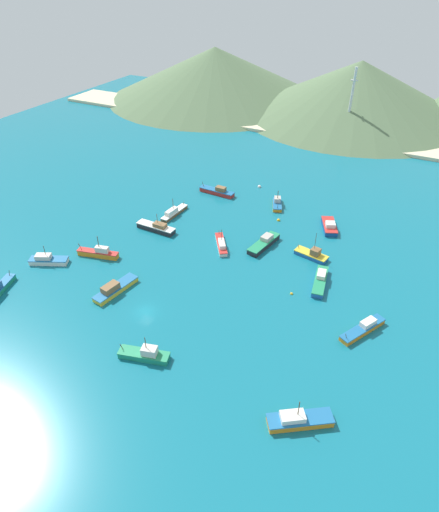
# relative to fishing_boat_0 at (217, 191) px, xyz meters

# --- Properties ---
(ground) EXTENTS (260.00, 280.00, 0.50)m
(ground) POSITION_rel_fishing_boat_0_xyz_m (10.99, -23.49, -1.13)
(ground) COLOR #146B7F
(fishing_boat_0) EXTENTS (11.25, 2.97, 2.75)m
(fishing_boat_0) POSITION_rel_fishing_boat_0_xyz_m (0.00, 0.00, 0.00)
(fishing_boat_0) COLOR red
(fishing_boat_0) RESTS_ON ground
(fishing_boat_1) EXTENTS (9.14, 6.19, 4.80)m
(fishing_boat_1) POSITION_rel_fishing_boat_0_xyz_m (-19.08, -49.84, -0.01)
(fishing_boat_1) COLOR silver
(fishing_boat_1) RESTS_ON ground
(fishing_boat_2) EXTENTS (6.35, 9.24, 2.41)m
(fishing_boat_2) POSITION_rel_fishing_boat_0_xyz_m (35.60, -4.72, -0.03)
(fishing_boat_2) COLOR #14478C
(fishing_boat_2) RESTS_ON ground
(fishing_boat_3) EXTENTS (9.60, 4.79, 5.22)m
(fishing_boat_3) POSITION_rel_fishing_boat_0_xyz_m (18.18, -63.66, 0.04)
(fishing_boat_3) COLOR #198466
(fishing_boat_3) RESTS_ON ground
(fishing_boat_4) EXTENTS (8.41, 4.29, 6.98)m
(fishing_boat_4) POSITION_rel_fishing_boat_0_xyz_m (35.43, -19.50, -0.03)
(fishing_boat_4) COLOR #1E5BA8
(fishing_boat_4) RESTS_ON ground
(fishing_boat_5) EXTENTS (4.76, 11.36, 2.43)m
(fishing_boat_5) POSITION_rel_fishing_boat_0_xyz_m (23.35, -20.09, -0.02)
(fishing_boat_5) COLOR #232328
(fishing_boat_5) RESTS_ON ground
(fishing_boat_6) EXTENTS (4.07, 10.89, 2.24)m
(fishing_boat_6) POSITION_rel_fishing_boat_0_xyz_m (40.03, -28.45, -0.08)
(fishing_boat_6) COLOR #1E5BA8
(fishing_boat_6) RESTS_ON ground
(fishing_boat_7) EXTENTS (7.09, 10.67, 2.32)m
(fishing_boat_7) POSITION_rel_fishing_boat_0_xyz_m (51.60, -39.17, -0.11)
(fishing_boat_7) COLOR orange
(fishing_boat_7) RESTS_ON ground
(fishing_boat_8) EXTENTS (10.91, 2.86, 5.04)m
(fishing_boat_8) POSITION_rel_fishing_boat_0_xyz_m (-4.58, -26.02, 0.01)
(fishing_boat_8) COLOR #232328
(fishing_boat_8) RESTS_ON ground
(fishing_boat_9) EXTENTS (4.48, 11.23, 2.47)m
(fishing_boat_9) POSITION_rel_fishing_boat_0_xyz_m (1.57, -51.24, -0.01)
(fishing_boat_9) COLOR gold
(fishing_boat_9) RESTS_ON ground
(fishing_boat_11) EXTENTS (2.71, 10.39, 5.05)m
(fishing_boat_11) POSITION_rel_fishing_boat_0_xyz_m (-4.91, -17.03, -0.08)
(fishing_boat_11) COLOR brown
(fishing_boat_11) RESTS_ON ground
(fishing_boat_12) EXTENTS (5.03, 7.83, 4.70)m
(fishing_boat_12) POSITION_rel_fishing_boat_0_xyz_m (18.84, 0.96, -0.05)
(fishing_boat_12) COLOR orange
(fishing_boat_12) RESTS_ON ground
(fishing_boat_13) EXTENTS (10.32, 4.20, 5.76)m
(fishing_boat_13) POSITION_rel_fishing_boat_0_xyz_m (-10.20, -42.28, 0.12)
(fishing_boat_13) COLOR orange
(fishing_boat_13) RESTS_ON ground
(fishing_boat_14) EXTENTS (10.11, 8.07, 5.21)m
(fishing_boat_14) POSITION_rel_fishing_boat_0_xyz_m (46.90, -63.87, -0.03)
(fishing_boat_14) COLOR orange
(fishing_boat_14) RESTS_ON ground
(fishing_boat_15) EXTENTS (7.03, 9.08, 5.01)m
(fishing_boat_15) POSITION_rel_fishing_boat_0_xyz_m (14.05, -25.27, -0.13)
(fishing_boat_15) COLOR silver
(fishing_boat_15) RESTS_ON ground
(buoy_0) EXTENTS (1.01, 1.01, 1.01)m
(buoy_0) POSITION_rel_fishing_boat_0_xyz_m (9.55, 10.01, -0.70)
(buoy_0) COLOR silver
(buoy_0) RESTS_ON ground
(buoy_1) EXTENTS (0.87, 0.87, 0.87)m
(buoy_1) POSITION_rel_fishing_boat_0_xyz_m (22.18, -6.75, -0.73)
(buoy_1) COLOR gold
(buoy_1) RESTS_ON ground
(buoy_2) EXTENTS (0.61, 0.61, 0.61)m
(buoy_2) POSITION_rel_fishing_boat_0_xyz_m (35.67, -34.75, -0.77)
(buoy_2) COLOR gold
(buoy_2) RESTS_ON ground
(beach_strip) EXTENTS (247.00, 19.48, 1.20)m
(beach_strip) POSITION_rel_fishing_boat_0_xyz_m (10.99, 66.35, -0.28)
(beach_strip) COLOR beige
(beach_strip) RESTS_ON ground
(hill_west) EXTENTS (105.90, 105.90, 23.51)m
(hill_west) POSITION_rel_fishing_boat_0_xyz_m (-50.26, 95.17, 10.88)
(hill_west) COLOR #56704C
(hill_west) RESTS_ON ground
(hill_central) EXTENTS (99.73, 99.73, 23.20)m
(hill_central) POSITION_rel_fishing_boat_0_xyz_m (19.13, 96.08, 10.72)
(hill_central) COLOR #56704C
(hill_central) RESTS_ON ground
(radio_tower) EXTENTS (2.59, 2.07, 25.93)m
(radio_tower) POSITION_rel_fishing_boat_0_xyz_m (22.27, 67.86, 12.34)
(radio_tower) COLOR silver
(radio_tower) RESTS_ON ground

